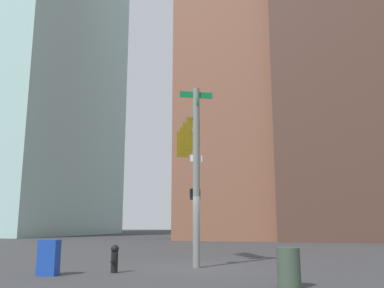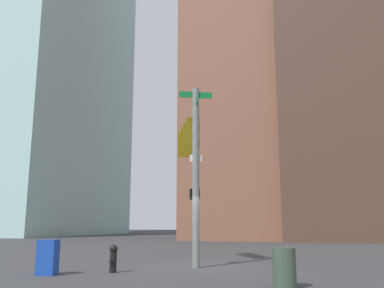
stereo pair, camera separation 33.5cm
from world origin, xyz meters
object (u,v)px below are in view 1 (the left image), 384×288
object	(u,v)px
signal_pole_assembly	(190,151)
fire_hydrant	(115,257)
litter_bin	(289,268)
newspaper_box	(49,258)

from	to	relation	value
signal_pole_assembly	fire_hydrant	world-z (taller)	signal_pole_assembly
signal_pole_assembly	litter_bin	bearing A→B (deg)	-168.36
fire_hydrant	newspaper_box	world-z (taller)	newspaper_box
signal_pole_assembly	litter_bin	xyz separation A→B (m)	(5.20, 3.88, -3.95)
signal_pole_assembly	fire_hydrant	bearing A→B (deg)	129.53
fire_hydrant	newspaper_box	distance (m)	1.99
fire_hydrant	litter_bin	xyz separation A→B (m)	(1.84, 5.47, 0.00)
signal_pole_assembly	fire_hydrant	xyz separation A→B (m)	(3.36, -1.59, -3.96)
litter_bin	newspaper_box	xyz separation A→B (m)	(-0.68, -7.08, 0.05)
signal_pole_assembly	newspaper_box	size ratio (longest dim) A/B	6.32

